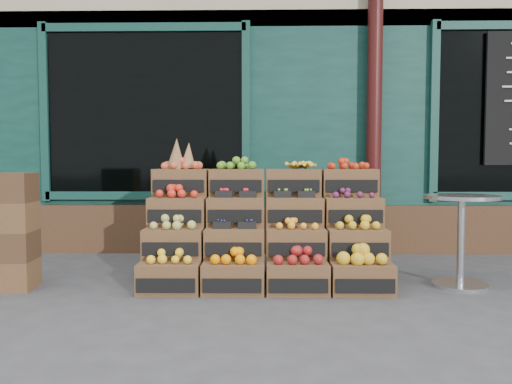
{
  "coord_description": "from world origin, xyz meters",
  "views": [
    {
      "loc": [
        -0.11,
        -4.03,
        1.13
      ],
      "look_at": [
        -0.2,
        0.7,
        0.85
      ],
      "focal_mm": 35.0,
      "sensor_mm": 36.0,
      "label": 1
    }
  ],
  "objects": [
    {
      "name": "shop_facade",
      "position": [
        0.0,
        5.11,
        2.4
      ],
      "size": [
        12.0,
        6.24,
        4.8
      ],
      "color": "#113A32",
      "rests_on": "ground"
    },
    {
      "name": "bistro_table",
      "position": [
        1.66,
        0.49,
        0.52
      ],
      "size": [
        0.66,
        0.66,
        0.84
      ],
      "rotation": [
        0.0,
        0.0,
        0.25
      ],
      "color": "#B0B2B7",
      "rests_on": "ground"
    },
    {
      "name": "shopkeeper",
      "position": [
        -1.9,
        2.81,
        0.94
      ],
      "size": [
        0.78,
        0.62,
        1.88
      ],
      "primitive_type": "imported",
      "rotation": [
        0.0,
        0.0,
        2.86
      ],
      "color": "#1C621E",
      "rests_on": "ground"
    },
    {
      "name": "ground",
      "position": [
        0.0,
        0.0,
        0.0
      ],
      "size": [
        60.0,
        60.0,
        0.0
      ],
      "primitive_type": "plane",
      "color": "#414144",
      "rests_on": "ground"
    },
    {
      "name": "spare_crates",
      "position": [
        -2.44,
        0.33,
        0.52
      ],
      "size": [
        0.55,
        0.4,
        1.04
      ],
      "rotation": [
        0.0,
        0.0,
        0.09
      ],
      "color": "brown",
      "rests_on": "ground"
    },
    {
      "name": "crate_display",
      "position": [
        -0.12,
        0.7,
        0.42
      ],
      "size": [
        2.2,
        1.08,
        1.37
      ],
      "rotation": [
        0.0,
        0.0,
        0.01
      ],
      "color": "brown",
      "rests_on": "ground"
    }
  ]
}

